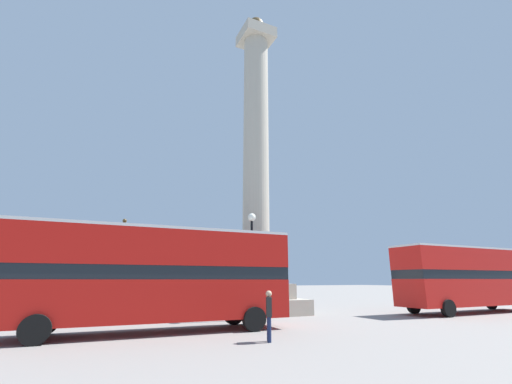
{
  "coord_description": "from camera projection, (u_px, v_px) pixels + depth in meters",
  "views": [
    {
      "loc": [
        -9.95,
        -21.01,
        2.11
      ],
      "look_at": [
        0.0,
        0.0,
        8.1
      ],
      "focal_mm": 24.0,
      "sensor_mm": 36.0,
      "label": 1
    }
  ],
  "objects": [
    {
      "name": "pedestrian_near_lamp",
      "position": [
        269.0,
        313.0,
        12.22
      ],
      "size": [
        0.35,
        0.49,
        1.74
      ],
      "rotation": [
        0.0,
        0.0,
        4.31
      ],
      "color": "#192347",
      "rests_on": "ground_plane"
    },
    {
      "name": "street_lamp",
      "position": [
        252.0,
        255.0,
        19.24
      ],
      "size": [
        0.45,
        0.45,
        5.85
      ],
      "color": "black",
      "rests_on": "ground_plane"
    },
    {
      "name": "ground_plane",
      "position": [
        256.0,
        314.0,
        21.98
      ],
      "size": [
        200.0,
        200.0,
        0.0
      ],
      "primitive_type": "plane",
      "color": "gray"
    },
    {
      "name": "bus_b",
      "position": [
        468.0,
        276.0,
        23.18
      ],
      "size": [
        11.51,
        2.82,
        4.24
      ],
      "rotation": [
        0.0,
        0.0,
        -0.01
      ],
      "color": "red",
      "rests_on": "ground_plane"
    },
    {
      "name": "bus_a",
      "position": [
        157.0,
        274.0,
        14.54
      ],
      "size": [
        11.46,
        3.09,
        4.27
      ],
      "rotation": [
        0.0,
        0.0,
        -0.03
      ],
      "color": "#B7140F",
      "rests_on": "ground_plane"
    },
    {
      "name": "equestrian_statue",
      "position": [
        118.0,
        286.0,
        22.07
      ],
      "size": [
        4.19,
        3.9,
        6.14
      ],
      "rotation": [
        0.0,
        0.0,
        0.58
      ],
      "color": "#ADA593",
      "rests_on": "ground_plane"
    },
    {
      "name": "monument_column",
      "position": [
        256.0,
        194.0,
        23.97
      ],
      "size": [
        5.34,
        5.34,
        22.53
      ],
      "color": "#ADA593",
      "rests_on": "ground_plane"
    }
  ]
}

